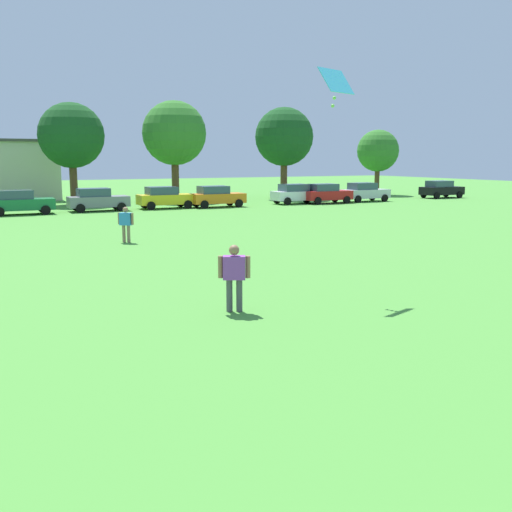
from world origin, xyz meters
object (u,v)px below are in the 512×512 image
Objects in this scene: parked_car_yellow_3 at (165,197)px; parked_car_orange_4 at (216,196)px; adult_bystander at (234,272)px; parked_car_white_5 at (296,194)px; parked_car_silver_7 at (365,192)px; tree_center_left at (71,136)px; tree_center_right at (174,133)px; tree_right at (284,137)px; parked_car_red_6 at (326,193)px; tree_far_right at (378,151)px; kite at (336,83)px; parked_car_gray_2 at (97,199)px; parked_car_green_1 at (20,202)px; bystander_midfield at (126,221)px; parked_car_black_8 at (441,189)px.

parked_car_orange_4 is at bearing -8.76° from parked_car_yellow_3.
adult_bystander is 0.40× the size of parked_car_white_5.
tree_center_left is at bearing 160.95° from parked_car_silver_7.
tree_center_right is 1.04× the size of tree_right.
tree_right is (13.81, 5.97, 4.97)m from parked_car_yellow_3.
parked_car_orange_4 is (11.95, 29.90, -0.16)m from adult_bystander.
tree_far_right is at bearing 33.94° from parked_car_red_6.
tree_center_left is (2.34, 37.92, 4.67)m from adult_bystander.
tree_right is (18.03, 35.35, -0.10)m from kite.
parked_car_yellow_3 is at bearing -78.17° from adult_bystander.
parked_car_red_6 is at bearing -39.60° from tree_center_right.
tree_center_left is at bearing 93.20° from parked_car_gray_2.
tree_center_left is (4.91, 7.78, 4.82)m from parked_car_green_1.
parked_car_red_6 reaches higher than bystander_midfield.
adult_bystander reaches higher than parked_car_silver_7.
parked_car_red_6 is 0.51× the size of tree_center_left.
parked_car_gray_2 is (5.32, 0.37, 0.00)m from parked_car_green_1.
tree_center_left is at bearing 156.29° from parked_car_red_6.
kite is 43.72m from parked_car_black_8.
tree_center_right reaches higher than kite.
adult_bystander is at bearing -122.79° from parked_car_white_5.
kite is (3.70, 1.14, 4.91)m from adult_bystander.
parked_car_green_1 is at bearing -150.29° from tree_center_right.
tree_right is at bearing -177.34° from tree_far_right.
bystander_midfield is 25.08m from parked_car_white_5.
parked_car_orange_4 is (8.25, 28.76, -5.07)m from kite.
kite is (3.08, -12.33, 4.95)m from bystander_midfield.
parked_car_red_6 is (21.88, 29.34, -0.16)m from adult_bystander.
parked_car_white_5 reaches higher than bystander_midfield.
parked_car_green_1 and parked_car_silver_7 have the same top height.
parked_car_white_5 is at bearing -44.65° from tree_center_right.
tree_right is (21.10, 23.02, 4.86)m from bystander_midfield.
bystander_midfield is 17.17m from parked_car_gray_2.
parked_car_orange_4 is 14.28m from parked_car_silver_7.
kite reaches higher than parked_car_black_8.
parked_car_orange_4 is at bearing -146.00° from tree_right.
parked_car_yellow_3 is 0.63× the size of tree_far_right.
parked_car_gray_2 is (2.14, 17.03, -0.11)m from bystander_midfield.
parked_car_gray_2 is 0.63× the size of tree_far_right.
tree_far_right reaches higher than parked_car_white_5.
parked_car_white_5 is at bearing 176.41° from parked_car_silver_7.
parked_car_black_8 is (38.45, 0.15, 0.00)m from parked_car_green_1.
parked_car_silver_7 is 0.50× the size of tree_right.
parked_car_red_6 is at bearing -23.71° from tree_center_left.
bystander_midfield is 1.33× the size of kite.
parked_car_yellow_3 is 0.51× the size of tree_center_left.
parked_car_red_6 is at bearing -101.93° from bystander_midfield.
parked_car_white_5 is 0.50× the size of tree_right.
tree_right reaches higher than parked_car_white_5.
parked_car_orange_4 is at bearing -85.68° from tree_center_right.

